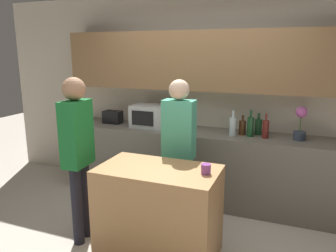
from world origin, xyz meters
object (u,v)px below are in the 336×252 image
(toaster, at_px, (113,117))
(bottle_1, at_px, (242,127))
(microwave, at_px, (152,116))
(person_center, at_px, (179,142))
(bottle_2, at_px, (250,126))
(cup_0, at_px, (206,169))
(person_left, at_px, (78,147))
(potted_plant, at_px, (300,123))
(bottle_4, at_px, (266,129))
(bottle_3, at_px, (258,126))
(bottle_0, at_px, (233,126))

(toaster, relative_size, bottle_1, 1.06)
(microwave, distance_m, person_center, 1.01)
(toaster, xyz_separation_m, person_center, (1.28, -0.76, -0.04))
(toaster, distance_m, person_center, 1.49)
(bottle_2, height_order, cup_0, bottle_2)
(bottle_2, xyz_separation_m, person_left, (-1.50, -1.37, -0.04))
(potted_plant, bearing_deg, bottle_2, -175.66)
(bottle_4, distance_m, person_left, 2.16)
(bottle_1, relative_size, bottle_3, 0.91)
(bottle_0, relative_size, person_left, 0.18)
(bottle_3, relative_size, cup_0, 3.02)
(bottle_1, xyz_separation_m, bottle_4, (0.28, -0.06, 0.02))
(microwave, distance_m, bottle_1, 1.22)
(potted_plant, height_order, bottle_3, potted_plant)
(bottle_3, distance_m, person_left, 2.18)
(cup_0, bearing_deg, person_center, 129.23)
(bottle_2, bearing_deg, cup_0, -99.31)
(toaster, relative_size, bottle_2, 0.80)
(microwave, bearing_deg, bottle_3, 3.80)
(bottle_3, xyz_separation_m, person_left, (-1.58, -1.50, -0.02))
(bottle_3, bearing_deg, toaster, -177.40)
(person_center, bearing_deg, bottle_0, -124.74)
(microwave, height_order, bottle_0, bottle_0)
(microwave, height_order, toaster, microwave)
(bottle_1, relative_size, person_center, 0.15)
(microwave, height_order, cup_0, microwave)
(potted_plant, height_order, cup_0, potted_plant)
(toaster, xyz_separation_m, person_left, (0.44, -1.41, -0.00))
(bottle_4, relative_size, person_left, 0.17)
(microwave, bearing_deg, bottle_2, -1.76)
(potted_plant, relative_size, bottle_4, 1.34)
(microwave, relative_size, potted_plant, 1.32)
(potted_plant, xyz_separation_m, cup_0, (-0.77, -1.32, -0.20))
(bottle_0, xyz_separation_m, person_left, (-1.30, -1.32, -0.03))
(potted_plant, bearing_deg, bottle_0, -173.09)
(bottle_0, relative_size, cup_0, 3.55)
(bottle_2, height_order, bottle_3, bottle_2)
(bottle_1, bearing_deg, potted_plant, -0.20)
(toaster, bearing_deg, bottle_1, 0.07)
(bottle_0, distance_m, bottle_3, 0.34)
(potted_plant, distance_m, bottle_4, 0.39)
(bottle_4, xyz_separation_m, person_left, (-1.68, -1.35, -0.03))
(cup_0, bearing_deg, toaster, 142.68)
(bottle_0, xyz_separation_m, person_center, (-0.46, -0.67, -0.07))
(microwave, bearing_deg, bottle_0, -4.64)
(toaster, xyz_separation_m, bottle_4, (2.12, -0.06, 0.02))
(toaster, bearing_deg, cup_0, -37.32)
(bottle_1, bearing_deg, cup_0, -94.62)
(bottle_0, xyz_separation_m, bottle_2, (0.20, 0.05, 0.00))
(bottle_1, bearing_deg, bottle_3, 26.32)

